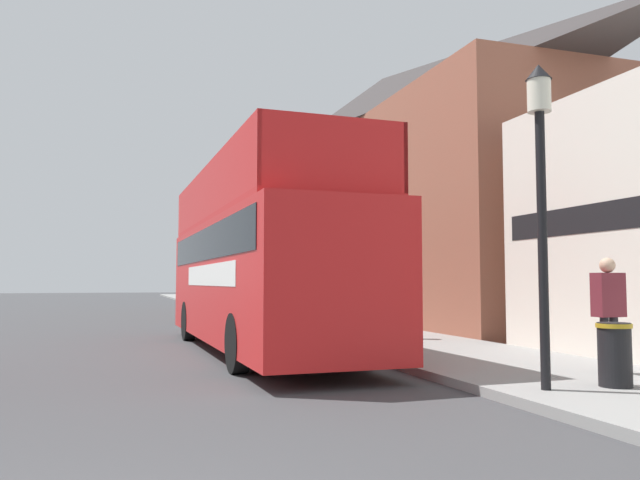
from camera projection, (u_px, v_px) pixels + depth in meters
ground_plane at (102, 325)px, 22.84m from camera, size 144.00×144.00×0.00m
sidewalk at (314, 324)px, 22.23m from camera, size 3.80×108.00×0.14m
brick_terrace_rear at (383, 196)px, 28.76m from camera, size 6.00×25.39×11.08m
tour_bus at (257, 269)px, 14.33m from camera, size 2.74×10.89×4.16m
parked_car_ahead_of_bus at (226, 308)px, 21.93m from camera, size 1.87×4.33×1.35m
pedestrian_third at (608, 303)px, 9.92m from camera, size 0.48×0.26×1.83m
lamp_post_nearest at (541, 162)px, 8.53m from camera, size 0.35×0.35×4.45m
lamp_post_second at (330, 215)px, 16.48m from camera, size 0.35×0.35×4.65m
litter_bin at (615, 352)px, 8.60m from camera, size 0.48×0.48×0.88m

